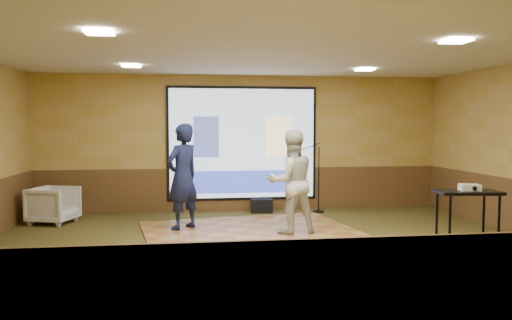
{
  "coord_description": "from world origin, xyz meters",
  "views": [
    {
      "loc": [
        -1.19,
        -7.53,
        1.9
      ],
      "look_at": [
        -0.03,
        1.04,
        1.3
      ],
      "focal_mm": 35.0,
      "sensor_mm": 36.0,
      "label": 1
    }
  ],
  "objects": [
    {
      "name": "projector",
      "position": [
        2.91,
        -0.74,
        0.99
      ],
      "size": [
        0.32,
        0.29,
        0.09
      ],
      "primitive_type": "cube",
      "rotation": [
        0.0,
        0.0,
        -0.24
      ],
      "color": "white",
      "rests_on": "av_table"
    },
    {
      "name": "downlight_nw",
      "position": [
        -2.2,
        1.8,
        2.97
      ],
      "size": [
        0.32,
        0.32,
        0.02
      ],
      "primitive_type": "cube",
      "color": "#FFEABF",
      "rests_on": "room_shell"
    },
    {
      "name": "downlight_ne",
      "position": [
        2.2,
        1.8,
        2.97
      ],
      "size": [
        0.32,
        0.32,
        0.02
      ],
      "primitive_type": "cube",
      "color": "#FFEABF",
      "rests_on": "room_shell"
    },
    {
      "name": "av_table",
      "position": [
        2.88,
        -0.75,
        0.66
      ],
      "size": [
        0.9,
        0.47,
        0.95
      ],
      "rotation": [
        0.0,
        0.0,
        -0.11
      ],
      "color": "black",
      "rests_on": "ground"
    },
    {
      "name": "player_left",
      "position": [
        -1.3,
        1.51,
        0.98
      ],
      "size": [
        0.82,
        0.81,
        1.91
      ],
      "primitive_type": "imported",
      "rotation": [
        0.0,
        0.0,
        3.89
      ],
      "color": "#12183A",
      "rests_on": "dance_floor"
    },
    {
      "name": "room_shell",
      "position": [
        0.0,
        0.0,
        2.09
      ],
      "size": [
        9.04,
        7.04,
        3.02
      ],
      "color": "#B08F49",
      "rests_on": "ground"
    },
    {
      "name": "mic_stand",
      "position": [
        1.58,
        3.04,
        0.49
      ],
      "size": [
        0.61,
        0.25,
        1.55
      ],
      "rotation": [
        0.0,
        0.0,
        0.08
      ],
      "color": "black",
      "rests_on": "ground"
    },
    {
      "name": "banquet_chair",
      "position": [
        -3.79,
        2.49,
        0.36
      ],
      "size": [
        0.99,
        0.97,
        0.72
      ],
      "primitive_type": "imported",
      "rotation": [
        0.0,
        0.0,
        1.26
      ],
      "color": "gray",
      "rests_on": "ground"
    },
    {
      "name": "downlight_sw",
      "position": [
        -2.2,
        -1.5,
        2.97
      ],
      "size": [
        0.32,
        0.32,
        0.02
      ],
      "primitive_type": "cube",
      "color": "#FFEABF",
      "rests_on": "room_shell"
    },
    {
      "name": "player_right",
      "position": [
        0.58,
        0.92,
        0.92
      ],
      "size": [
        0.97,
        0.81,
        1.79
      ],
      "primitive_type": "imported",
      "rotation": [
        0.0,
        0.0,
        3.3
      ],
      "color": "beige",
      "rests_on": "dance_floor"
    },
    {
      "name": "dance_floor",
      "position": [
        -0.1,
        1.2,
        0.01
      ],
      "size": [
        4.11,
        3.39,
        0.03
      ],
      "primitive_type": "cube",
      "rotation": [
        0.0,
        0.0,
        0.17
      ],
      "color": "olive",
      "rests_on": "ground"
    },
    {
      "name": "ground",
      "position": [
        0.0,
        0.0,
        0.0
      ],
      "size": [
        9.0,
        9.0,
        0.0
      ],
      "primitive_type": "plane",
      "color": "#313719",
      "rests_on": "ground"
    },
    {
      "name": "wainscot_back",
      "position": [
        0.0,
        3.48,
        0.47
      ],
      "size": [
        9.0,
        0.04,
        0.95
      ],
      "primitive_type": "cube",
      "color": "#503C1A",
      "rests_on": "ground"
    },
    {
      "name": "projector_screen",
      "position": [
        0.0,
        3.44,
        1.47
      ],
      "size": [
        3.32,
        0.06,
        2.52
      ],
      "color": "black",
      "rests_on": "room_shell"
    },
    {
      "name": "wainscot_front",
      "position": [
        0.0,
        -3.48,
        0.47
      ],
      "size": [
        9.0,
        0.04,
        0.95
      ],
      "primitive_type": "cube",
      "color": "#503C1A",
      "rests_on": "ground"
    },
    {
      "name": "duffel_bag",
      "position": [
        0.39,
        3.17,
        0.15
      ],
      "size": [
        0.5,
        0.36,
        0.29
      ],
      "primitive_type": "cube",
      "rotation": [
        0.0,
        0.0,
        -0.09
      ],
      "color": "black",
      "rests_on": "ground"
    },
    {
      "name": "downlight_se",
      "position": [
        2.2,
        -1.5,
        2.97
      ],
      "size": [
        0.32,
        0.32,
        0.02
      ],
      "primitive_type": "cube",
      "color": "#FFEABF",
      "rests_on": "room_shell"
    }
  ]
}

